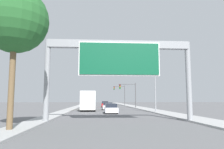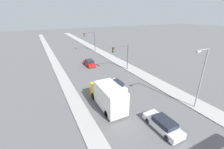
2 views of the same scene
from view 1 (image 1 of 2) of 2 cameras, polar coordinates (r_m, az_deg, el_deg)
name	(u,v)px [view 1 (image 1 of 2)]	position (r m, az deg, el deg)	size (l,w,h in m)	color
sidewalk_right	(132,106)	(62.38, 5.19, -8.23)	(3.00, 120.00, 0.15)	#AAAAAA
median_strip_left	(78,106)	(61.85, -8.82, -8.20)	(2.00, 120.00, 0.15)	#AAAAAA
sign_gantry	(119,59)	(19.91, 1.92, 4.14)	(13.39, 0.73, 7.38)	gray
car_far_left	(111,109)	(31.88, -0.29, -8.92)	(1.79, 4.74, 1.39)	silver
car_mid_center	(107,106)	(42.56, -1.19, -8.30)	(1.84, 4.47, 1.39)	silver
car_near_center	(105,104)	(56.05, -1.83, -7.81)	(1.75, 4.39, 1.51)	red
truck_box_primary	(89,101)	(38.43, -6.16, -6.90)	(2.49, 7.15, 3.38)	yellow
traffic_light_near_intersection	(130,91)	(50.18, 4.69, -4.33)	(3.99, 0.32, 5.75)	#4C4C4F
traffic_light_mid_block	(121,92)	(70.04, 2.39, -4.63)	(3.76, 0.32, 6.41)	#4C4C4F
palm_tree_foreground	(15,20)	(16.09, -24.03, 12.76)	(4.37, 4.37, 9.40)	brown
street_lamp_right	(153,81)	(34.04, 10.75, -1.58)	(2.24, 0.28, 8.26)	gray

